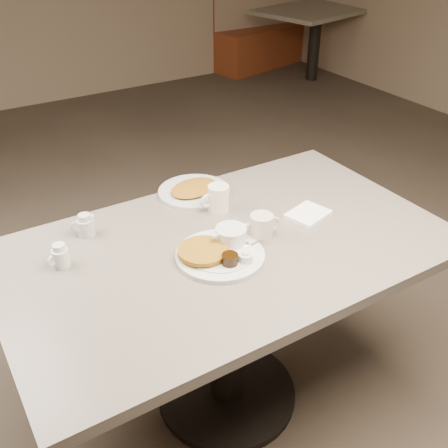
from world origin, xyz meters
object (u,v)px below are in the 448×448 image
hash_plate (194,190)px  booth_back_right (263,30)px  creamer_left (60,256)px  coffee_mug_near (262,226)px  diner_table (227,284)px  coffee_mug_far (218,198)px  main_plate (220,250)px  creamer_right (85,226)px

hash_plate → booth_back_right: booth_back_right is taller
creamer_left → hash_plate: size_ratio=0.23×
coffee_mug_near → creamer_left: 0.66m
diner_table → coffee_mug_far: (0.09, 0.21, 0.22)m
main_plate → booth_back_right: size_ratio=0.21×
booth_back_right → hash_plate: bearing=-128.8°
creamer_right → main_plate: bearing=-46.6°
creamer_right → booth_back_right: (3.35, 3.65, -0.38)m
coffee_mug_far → creamer_left: 0.60m
coffee_mug_far → creamer_left: size_ratio=1.44×
creamer_right → booth_back_right: booth_back_right is taller
creamer_right → hash_plate: size_ratio=0.24×
hash_plate → booth_back_right: bearing=51.2°
diner_table → creamer_left: (-0.51, 0.17, 0.21)m
diner_table → creamer_right: 0.53m
diner_table → main_plate: (-0.05, -0.04, 0.19)m
coffee_mug_far → creamer_right: coffee_mug_far is taller
creamer_left → booth_back_right: booth_back_right is taller
coffee_mug_near → booth_back_right: (2.84, 3.99, -0.39)m
diner_table → hash_plate: (0.08, 0.37, 0.18)m
booth_back_right → coffee_mug_near: bearing=-125.5°
creamer_left → booth_back_right: 5.15m
coffee_mug_near → diner_table: bearing=166.8°
diner_table → booth_back_right: size_ratio=0.88×
coffee_mug_near → booth_back_right: 4.91m
diner_table → creamer_left: bearing=161.2°
creamer_right → hash_plate: creamer_right is taller
main_plate → hash_plate: (0.13, 0.41, -0.01)m
main_plate → diner_table: bearing=38.3°
creamer_right → booth_back_right: size_ratio=0.05×
diner_table → main_plate: bearing=-141.7°
diner_table → booth_back_right: bearing=53.2°
diner_table → coffee_mug_near: bearing=-13.2°
main_plate → creamer_right: 0.48m
creamer_left → diner_table: bearing=-18.8°
creamer_left → hash_plate: (0.59, 0.20, -0.02)m
booth_back_right → main_plate: bearing=-127.0°
diner_table → hash_plate: size_ratio=4.34×
diner_table → coffee_mug_near: (0.12, -0.03, 0.22)m
main_plate → coffee_mug_far: size_ratio=3.06×
coffee_mug_far → hash_plate: coffee_mug_far is taller
diner_table → booth_back_right: (2.96, 3.96, -0.17)m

